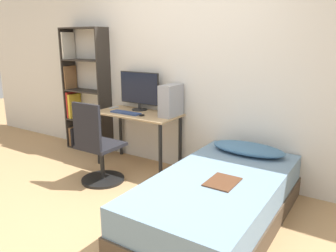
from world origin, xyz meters
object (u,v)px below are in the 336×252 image
bookshelf (83,94)px  keyboard (126,113)px  pc_tower (171,100)px  bed (218,200)px  office_chair (98,152)px  monitor (139,90)px

bookshelf → keyboard: bookshelf is taller
pc_tower → bed: bearing=-38.3°
office_chair → keyboard: bearing=94.0°
bed → monitor: bearing=150.7°
bookshelf → bed: bookshelf is taller
bed → pc_tower: (-1.02, 0.80, 0.69)m
keyboard → monitor: bearing=86.9°
monitor → keyboard: bearing=-93.1°
office_chair → pc_tower: 1.07m
bookshelf → bed: 2.83m
keyboard → pc_tower: size_ratio=1.08×
bookshelf → monitor: bookshelf is taller
office_chair → pc_tower: size_ratio=2.52×
bed → monitor: monitor is taller
bookshelf → office_chair: bearing=-36.9°
bed → keyboard: (-1.58, 0.61, 0.51)m
pc_tower → keyboard: bearing=-160.5°
bookshelf → monitor: size_ratio=2.93×
bed → keyboard: bearing=158.9°
office_chair → bed: (1.54, -0.05, -0.15)m
keyboard → pc_tower: (0.56, 0.20, 0.18)m
office_chair → monitor: bearing=91.7°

